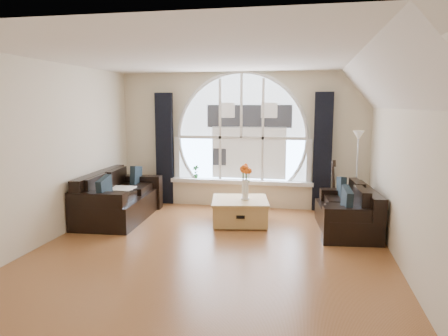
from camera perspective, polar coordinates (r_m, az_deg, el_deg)
ground at (r=6.14m, az=-1.66°, el=-10.98°), size 5.00×5.50×0.01m
ceiling at (r=5.83m, az=-1.78°, el=14.92°), size 5.00×5.50×0.01m
wall_back at (r=8.52m, az=2.42°, el=3.82°), size 5.00×0.01×2.70m
wall_front at (r=3.25m, az=-12.62°, el=-4.21°), size 5.00×0.01×2.70m
wall_left at (r=6.84m, az=-22.61°, el=1.99°), size 0.01×5.50×2.70m
wall_right at (r=5.81m, az=23.07°, el=0.91°), size 0.01×5.50×2.70m
attic_slope at (r=5.72m, az=20.68°, el=10.98°), size 0.92×5.50×0.72m
arched_window at (r=8.47m, az=2.40°, el=5.66°), size 2.60×0.06×2.15m
window_sill at (r=8.54m, az=2.28°, el=-1.86°), size 2.90×0.22×0.08m
window_frame at (r=8.44m, az=2.37°, el=5.65°), size 2.76×0.08×2.15m
neighbor_house at (r=8.44m, az=3.39°, el=4.79°), size 1.70×0.02×1.50m
curtain_left at (r=8.81m, az=-8.06°, el=2.59°), size 0.35×0.12×2.30m
curtain_right at (r=8.33m, az=13.23°, el=2.11°), size 0.35×0.12×2.30m
sofa_left at (r=7.85m, az=-13.98°, el=-3.86°), size 1.07×1.97×0.85m
sofa_right at (r=7.18m, az=16.30°, el=-5.11°), size 0.98×1.70×0.72m
coffee_chest at (r=7.38m, az=2.17°, el=-5.73°), size 1.11×1.11×0.47m
throw_blanket at (r=7.81m, az=-14.41°, el=-3.19°), size 0.57×0.57×0.10m
vase_flowers at (r=7.26m, az=2.90°, el=-1.27°), size 0.24×0.24×0.70m
floor_lamp at (r=7.95m, az=17.56°, el=-0.92°), size 0.24×0.24×1.60m
guitar at (r=8.08m, az=14.53°, el=-2.59°), size 0.42×0.34×1.06m
potted_plant at (r=8.70m, az=-3.83°, el=-0.50°), size 0.17×0.14×0.27m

